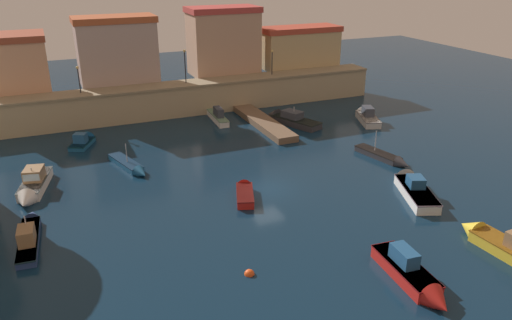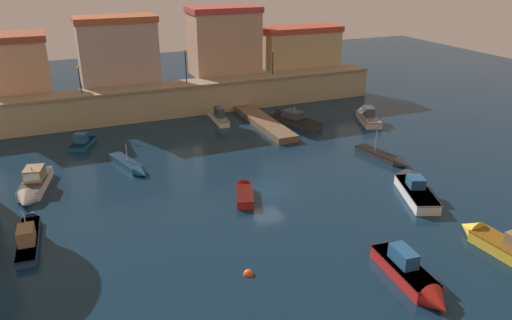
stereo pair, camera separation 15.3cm
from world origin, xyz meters
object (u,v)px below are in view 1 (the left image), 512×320
Objects in this scene: moored_boat_4 at (412,187)px; moored_boat_2 at (29,233)px; quay_lamp_2 at (272,58)px; moored_boat_10 at (216,115)px; quay_lamp_1 at (185,61)px; moored_boat_0 at (289,119)px; quay_lamp_0 at (78,75)px; mooring_buoy_0 at (249,274)px; moored_boat_5 at (245,192)px; moored_boat_9 at (414,276)px; moored_boat_3 at (386,157)px; moored_boat_12 at (33,186)px; moored_boat_11 at (131,166)px; moored_boat_6 at (85,140)px; moored_boat_8 at (366,116)px; moored_boat_1 at (501,244)px.

moored_boat_2 is at bearing 102.62° from moored_boat_4.
quay_lamp_2 is 0.42× the size of moored_boat_10.
moored_boat_0 is (9.49, -8.38, -5.75)m from quay_lamp_1.
moored_boat_4 is at bearing -51.63° from quay_lamp_0.
moored_boat_10 is 11.85× the size of mooring_buoy_0.
moored_boat_9 is (4.62, -14.52, 0.20)m from moored_boat_5.
quay_lamp_1 is at bearing -161.70° from moored_boat_3.
moored_boat_12 reaches higher than moored_boat_9.
quay_lamp_2 reaches higher than moored_boat_11.
moored_boat_10 is at bearing -41.11° from moored_boat_2.
moored_boat_6 is at bearing -149.52° from moored_boat_9.
moored_boat_8 reaches higher than moored_boat_10.
quay_lamp_0 is at bearing 180.00° from quay_lamp_2.
moored_boat_8 is at bearing -20.80° from moored_boat_1.
moored_boat_1 reaches higher than moored_boat_8.
quay_lamp_0 is 0.45× the size of moored_boat_9.
quay_lamp_2 is 0.45× the size of moored_boat_12.
moored_boat_4 is at bearing -69.64° from quay_lamp_1.
moored_boat_6 is (-25.29, 15.68, 0.06)m from moored_boat_3.
moored_boat_12 is (-5.55, -16.36, -5.14)m from quay_lamp_0.
moored_boat_9 is at bearing 162.19° from moored_boat_4.
quay_lamp_0 is at bearing 46.41° from moored_boat_0.
quay_lamp_2 reaches higher than moored_boat_2.
quay_lamp_2 reaches higher than moored_boat_4.
quay_lamp_1 reaches higher than moored_boat_0.
moored_boat_3 is (12.76, -21.91, -5.96)m from quay_lamp_1.
quay_lamp_1 reaches higher than moored_boat_11.
moored_boat_5 is at bearing 142.22° from moored_boat_8.
moored_boat_11 is (-7.37, 8.85, -0.04)m from moored_boat_5.
quay_lamp_1 reaches higher than moored_boat_3.
quay_lamp_0 is 0.41× the size of moored_boat_4.
moored_boat_0 is 19.06m from moored_boat_5.
moored_boat_1 reaches higher than moored_boat_4.
moored_boat_2 is at bearing 141.72° from mooring_buoy_0.
moored_boat_2 is 28.61m from moored_boat_4.
moored_boat_9 reaches higher than moored_boat_10.
moored_boat_0 is 19.94m from moored_boat_11.
moored_boat_5 is (-11.55, -15.16, -0.17)m from moored_boat_0.
moored_boat_2 is 1.18× the size of moored_boat_3.
quay_lamp_0 is 0.66× the size of moored_boat_6.
moored_boat_0 reaches higher than moored_boat_10.
quay_lamp_0 is at bearing -143.52° from moored_boat_3.
moored_boat_11 is at bearing -38.29° from moored_boat_2.
moored_boat_2 is at bearing -170.05° from moored_boat_6.
mooring_buoy_0 is at bearing 71.90° from moored_boat_1.
moored_boat_5 is 23.90m from moored_boat_8.
moored_boat_10 is at bearing -14.54° from quay_lamp_0.
mooring_buoy_0 is at bearing -139.61° from moored_boat_6.
moored_boat_3 is 6.79m from moored_boat_4.
moored_boat_0 is 1.06× the size of moored_boat_1.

